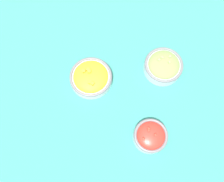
% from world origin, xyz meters
% --- Properties ---
extents(ground_plane, '(3.00, 3.00, 0.00)m').
position_xyz_m(ground_plane, '(0.00, 0.00, 0.00)').
color(ground_plane, '#337F75').
extents(bowl_cherry_tomatoes, '(0.13, 0.13, 0.07)m').
position_xyz_m(bowl_cherry_tomatoes, '(0.17, -0.16, 0.03)').
color(bowl_cherry_tomatoes, silver).
rests_on(bowl_cherry_tomatoes, ground_plane).
extents(bowl_squash, '(0.18, 0.18, 0.07)m').
position_xyz_m(bowl_squash, '(-0.10, 0.05, 0.03)').
color(bowl_squash, white).
rests_on(bowl_squash, ground_plane).
extents(bowl_lettuce, '(0.16, 0.16, 0.07)m').
position_xyz_m(bowl_lettuce, '(0.19, 0.14, 0.03)').
color(bowl_lettuce, silver).
rests_on(bowl_lettuce, ground_plane).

